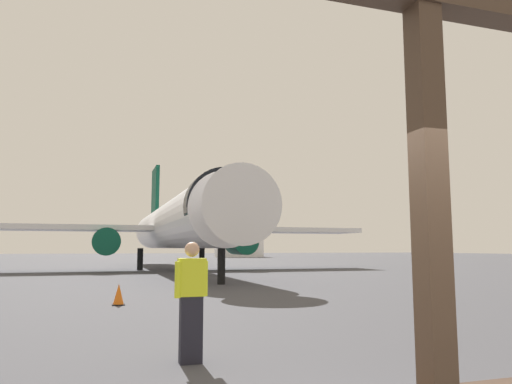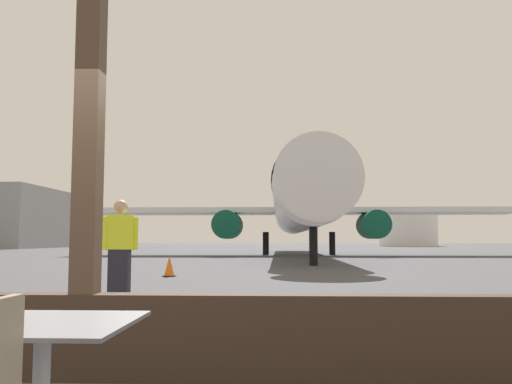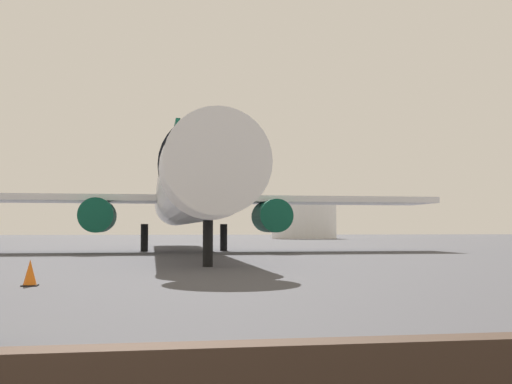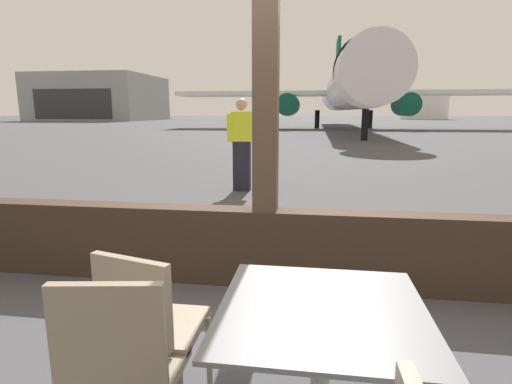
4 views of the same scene
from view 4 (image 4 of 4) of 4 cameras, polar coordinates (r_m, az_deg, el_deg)
ground_plane at (r=43.34m, az=7.79°, el=9.29°), size 220.00×220.00×0.00m
window_frame at (r=3.34m, az=1.40°, el=7.70°), size 8.63×0.24×3.70m
dining_table at (r=1.85m, az=9.14°, el=-23.78°), size 0.83×0.83×0.72m
cafe_chair_window_left at (r=1.73m, az=-18.74°, el=-22.61°), size 0.44×0.44×0.93m
cafe_chair_aisle_left at (r=2.01m, az=-15.06°, el=-17.45°), size 0.47×0.47×0.89m
airplane at (r=36.19m, az=12.77°, el=14.07°), size 30.18×35.51×10.14m
ground_crew_worker at (r=7.65m, az=-2.04°, el=6.89°), size 0.53×0.29×1.74m
traffic_cone at (r=15.34m, az=0.31°, el=6.87°), size 0.36×0.36×0.62m
distant_hangar at (r=78.17m, az=-21.21°, el=12.36°), size 18.78×17.89×7.71m
fuel_storage_tank at (r=89.95m, az=22.83°, el=11.15°), size 9.23×9.23×5.01m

